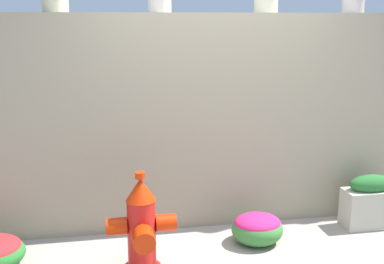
% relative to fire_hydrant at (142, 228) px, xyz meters
% --- Properties ---
extents(stone_wall, '(5.23, 0.30, 2.04)m').
position_rel_fire_hydrant_xyz_m(stone_wall, '(0.77, 0.91, 0.64)').
color(stone_wall, gray).
rests_on(stone_wall, ground).
extents(fire_hydrant, '(0.55, 0.45, 0.83)m').
position_rel_fire_hydrant_xyz_m(fire_hydrant, '(0.00, 0.00, 0.00)').
color(fire_hydrant, red).
rests_on(fire_hydrant, ground).
extents(flower_bush_left, '(0.47, 0.42, 0.28)m').
position_rel_fire_hydrant_xyz_m(flower_bush_left, '(1.07, 0.32, -0.23)').
color(flower_bush_left, '#3B7D37').
rests_on(flower_bush_left, ground).
extents(planter_box, '(0.51, 0.25, 0.53)m').
position_rel_fire_hydrant_xyz_m(planter_box, '(2.25, 0.47, -0.12)').
color(planter_box, '#B3B099').
rests_on(planter_box, ground).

